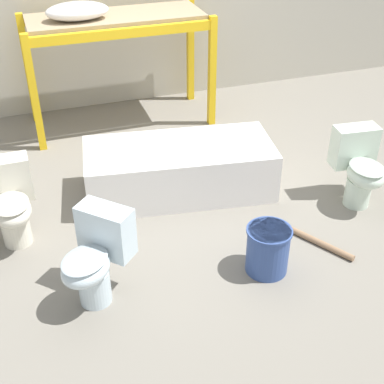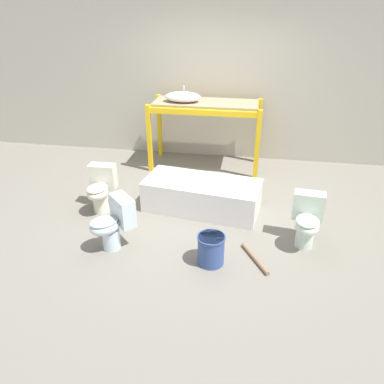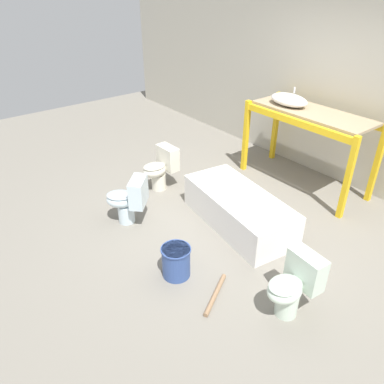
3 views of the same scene
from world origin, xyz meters
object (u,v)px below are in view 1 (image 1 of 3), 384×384
at_px(sink_basin, 77,11).
at_px(toilet_extra, 96,256).
at_px(bucket_white, 268,249).
at_px(toilet_far, 359,166).
at_px(bathtub_main, 179,166).
at_px(toilet_near, 10,202).

bearing_deg(sink_basin, toilet_extra, -98.27).
xyz_separation_m(toilet_extra, bucket_white, (1.16, -0.12, -0.16)).
bearing_deg(toilet_extra, bucket_white, 39.52).
xyz_separation_m(toilet_far, bucket_white, (-1.07, -0.55, -0.16)).
xyz_separation_m(bathtub_main, toilet_extra, (-0.89, -1.06, 0.09)).
bearing_deg(toilet_near, sink_basin, 62.25).
relative_size(bathtub_main, bucket_white, 4.72).
xyz_separation_m(sink_basin, toilet_near, (-0.84, -1.68, -0.88)).
bearing_deg(toilet_extra, sink_basin, 126.98).
distance_m(sink_basin, toilet_near, 2.07).
height_order(bathtub_main, toilet_extra, toilet_extra).
distance_m(toilet_near, toilet_extra, 0.94).
relative_size(sink_basin, bathtub_main, 0.36).
distance_m(sink_basin, toilet_extra, 2.67).
bearing_deg(toilet_far, toilet_extra, -163.15).
height_order(sink_basin, toilet_far, sink_basin).
height_order(bathtub_main, toilet_far, toilet_far).
relative_size(sink_basin, toilet_near, 0.94).
height_order(bathtub_main, bucket_white, bathtub_main).
relative_size(sink_basin, toilet_extra, 0.94).
relative_size(toilet_far, toilet_extra, 1.00).
distance_m(toilet_extra, bucket_white, 1.18).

